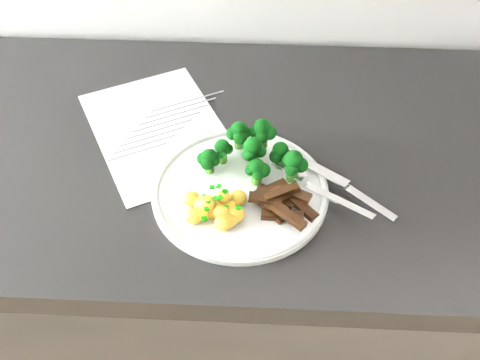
{
  "coord_description": "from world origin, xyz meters",
  "views": [
    {
      "loc": [
        0.08,
        1.0,
        1.53
      ],
      "look_at": [
        0.05,
        1.59,
        0.89
      ],
      "focal_mm": 45.11,
      "sensor_mm": 36.0,
      "label": 1
    }
  ],
  "objects": [
    {
      "name": "broccoli",
      "position": [
        0.07,
        1.64,
        0.91
      ],
      "size": [
        0.16,
        0.11,
        0.06
      ],
      "color": "#32681B",
      "rests_on": "plate"
    },
    {
      "name": "recipe_paper",
      "position": [
        -0.09,
        1.73,
        0.87
      ],
      "size": [
        0.3,
        0.34,
        0.0
      ],
      "color": "white",
      "rests_on": "counter"
    },
    {
      "name": "fork",
      "position": [
        0.17,
        1.59,
        0.88
      ],
      "size": [
        0.15,
        0.12,
        0.02
      ],
      "color": "silver",
      "rests_on": "plate"
    },
    {
      "name": "counter",
      "position": [
        -0.03,
        1.68,
        0.43
      ],
      "size": [
        2.31,
        0.58,
        0.86
      ],
      "color": "black",
      "rests_on": "ground"
    },
    {
      "name": "potatoes",
      "position": [
        0.02,
        1.54,
        0.89
      ],
      "size": [
        0.09,
        0.08,
        0.04
      ],
      "color": "gold",
      "rests_on": "plate"
    },
    {
      "name": "beef_strips",
      "position": [
        0.1,
        1.56,
        0.88
      ],
      "size": [
        0.1,
        0.1,
        0.03
      ],
      "color": "black",
      "rests_on": "plate"
    },
    {
      "name": "knife",
      "position": [
        0.21,
        1.6,
        0.87
      ],
      "size": [
        0.16,
        0.13,
        0.02
      ],
      "color": "silver",
      "rests_on": "plate"
    },
    {
      "name": "plate",
      "position": [
        0.05,
        1.59,
        0.87
      ],
      "size": [
        0.26,
        0.26,
        0.01
      ],
      "color": "white",
      "rests_on": "counter"
    }
  ]
}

